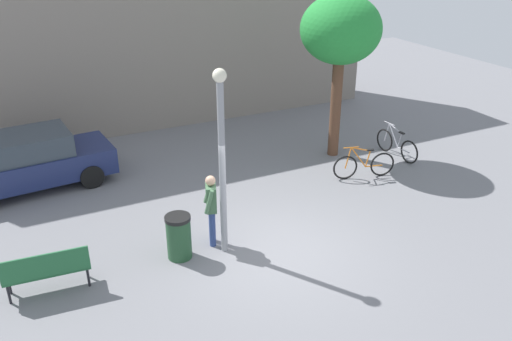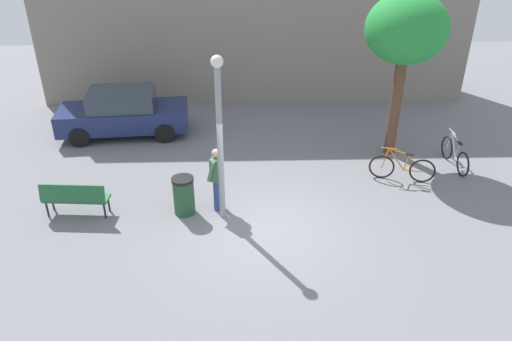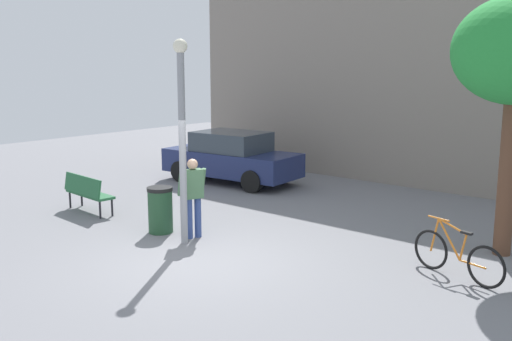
# 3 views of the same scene
# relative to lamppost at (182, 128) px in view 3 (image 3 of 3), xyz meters

# --- Properties ---
(ground_plane) EXTENTS (36.00, 36.00, 0.00)m
(ground_plane) POSITION_rel_lamppost_xyz_m (1.04, -0.53, -2.35)
(ground_plane) COLOR slate
(building_facade) EXTENTS (16.29, 2.00, 6.85)m
(building_facade) POSITION_rel_lamppost_xyz_m (1.04, 8.93, 1.07)
(building_facade) COLOR gray
(building_facade) RESTS_ON ground_plane
(lamppost) EXTENTS (0.28, 0.28, 4.05)m
(lamppost) POSITION_rel_lamppost_xyz_m (0.00, 0.00, 0.00)
(lamppost) COLOR gray
(lamppost) RESTS_ON ground_plane
(person_by_lamppost) EXTENTS (0.42, 0.63, 1.67)m
(person_by_lamppost) POSITION_rel_lamppost_xyz_m (-0.13, 0.38, -1.38)
(person_by_lamppost) COLOR #334784
(person_by_lamppost) RESTS_ON ground_plane
(park_bench) EXTENTS (1.63, 0.59, 0.92)m
(park_bench) POSITION_rel_lamppost_xyz_m (-3.61, 0.14, -1.80)
(park_bench) COLOR #236038
(park_bench) RESTS_ON ground_plane
(bicycle_orange) EXTENTS (1.76, 0.51, 0.97)m
(bicycle_orange) POSITION_rel_lamppost_xyz_m (4.95, 1.67, -1.97)
(bicycle_orange) COLOR black
(bicycle_orange) RESTS_ON ground_plane
(parked_car_navy) EXTENTS (4.33, 2.11, 1.55)m
(parked_car_navy) POSITION_rel_lamppost_xyz_m (-3.43, 5.10, -1.57)
(parked_car_navy) COLOR navy
(parked_car_navy) RESTS_ON ground_plane
(trash_bin) EXTENTS (0.55, 0.55, 0.99)m
(trash_bin) POSITION_rel_lamppost_xyz_m (-0.96, 0.19, -1.85)
(trash_bin) COLOR #234C2D
(trash_bin) RESTS_ON ground_plane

